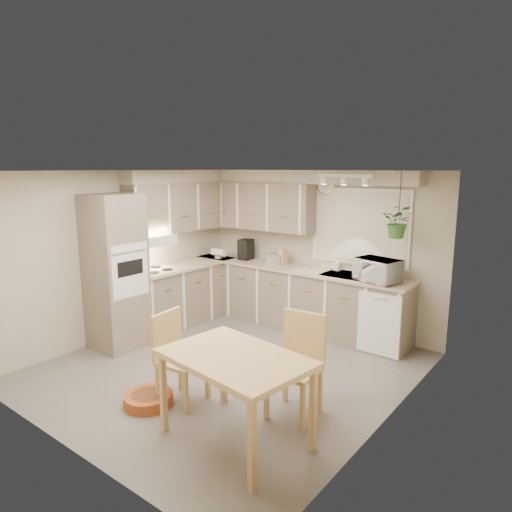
# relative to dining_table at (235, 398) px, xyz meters

# --- Properties ---
(floor) EXTENTS (4.20, 4.20, 0.00)m
(floor) POSITION_rel_dining_table_xyz_m (-1.05, 1.10, -0.41)
(floor) COLOR slate
(floor) RESTS_ON ground
(ceiling) EXTENTS (4.20, 4.20, 0.00)m
(ceiling) POSITION_rel_dining_table_xyz_m (-1.05, 1.10, 1.99)
(ceiling) COLOR silver
(ceiling) RESTS_ON wall_back
(wall_back) EXTENTS (4.00, 0.04, 2.40)m
(wall_back) POSITION_rel_dining_table_xyz_m (-1.05, 3.20, 0.79)
(wall_back) COLOR #B8AE98
(wall_back) RESTS_ON floor
(wall_front) EXTENTS (4.00, 0.04, 2.40)m
(wall_front) POSITION_rel_dining_table_xyz_m (-1.05, -1.00, 0.79)
(wall_front) COLOR #B8AE98
(wall_front) RESTS_ON floor
(wall_left) EXTENTS (0.04, 4.20, 2.40)m
(wall_left) POSITION_rel_dining_table_xyz_m (-3.05, 1.10, 0.79)
(wall_left) COLOR #B8AE98
(wall_left) RESTS_ON floor
(wall_right) EXTENTS (0.04, 4.20, 2.40)m
(wall_right) POSITION_rel_dining_table_xyz_m (0.95, 1.10, 0.79)
(wall_right) COLOR #B8AE98
(wall_right) RESTS_ON floor
(base_cab_left) EXTENTS (0.60, 1.85, 0.90)m
(base_cab_left) POSITION_rel_dining_table_xyz_m (-2.75, 1.97, 0.04)
(base_cab_left) COLOR gray
(base_cab_left) RESTS_ON floor
(base_cab_back) EXTENTS (3.60, 0.60, 0.90)m
(base_cab_back) POSITION_rel_dining_table_xyz_m (-1.25, 2.90, 0.04)
(base_cab_back) COLOR gray
(base_cab_back) RESTS_ON floor
(counter_left) EXTENTS (0.64, 1.89, 0.04)m
(counter_left) POSITION_rel_dining_table_xyz_m (-2.74, 1.97, 0.51)
(counter_left) COLOR tan
(counter_left) RESTS_ON base_cab_left
(counter_back) EXTENTS (3.64, 0.64, 0.04)m
(counter_back) POSITION_rel_dining_table_xyz_m (-1.25, 2.89, 0.51)
(counter_back) COLOR tan
(counter_back) RESTS_ON base_cab_back
(oven_stack) EXTENTS (0.65, 0.65, 2.10)m
(oven_stack) POSITION_rel_dining_table_xyz_m (-2.72, 0.72, 0.64)
(oven_stack) COLOR gray
(oven_stack) RESTS_ON floor
(wall_oven_face) EXTENTS (0.02, 0.56, 0.58)m
(wall_oven_face) POSITION_rel_dining_table_xyz_m (-2.40, 0.72, 0.64)
(wall_oven_face) COLOR white
(wall_oven_face) RESTS_ON oven_stack
(upper_cab_left) EXTENTS (0.35, 2.00, 0.75)m
(upper_cab_left) POSITION_rel_dining_table_xyz_m (-2.87, 2.10, 1.42)
(upper_cab_left) COLOR gray
(upper_cab_left) RESTS_ON wall_left
(upper_cab_back) EXTENTS (2.00, 0.35, 0.75)m
(upper_cab_back) POSITION_rel_dining_table_xyz_m (-2.05, 3.02, 1.42)
(upper_cab_back) COLOR gray
(upper_cab_back) RESTS_ON wall_back
(soffit_left) EXTENTS (0.30, 2.00, 0.20)m
(soffit_left) POSITION_rel_dining_table_xyz_m (-2.90, 2.10, 1.89)
(soffit_left) COLOR #B8AE98
(soffit_left) RESTS_ON wall_left
(soffit_back) EXTENTS (3.60, 0.30, 0.20)m
(soffit_back) POSITION_rel_dining_table_xyz_m (-1.25, 3.05, 1.89)
(soffit_back) COLOR #B8AE98
(soffit_back) RESTS_ON wall_back
(cooktop) EXTENTS (0.52, 0.58, 0.02)m
(cooktop) POSITION_rel_dining_table_xyz_m (-2.73, 1.40, 0.54)
(cooktop) COLOR white
(cooktop) RESTS_ON counter_left
(range_hood) EXTENTS (0.40, 0.60, 0.14)m
(range_hood) POSITION_rel_dining_table_xyz_m (-2.75, 1.40, 0.99)
(range_hood) COLOR white
(range_hood) RESTS_ON upper_cab_left
(window_blinds) EXTENTS (1.40, 0.02, 1.00)m
(window_blinds) POSITION_rel_dining_table_xyz_m (-0.35, 3.17, 1.19)
(window_blinds) COLOR silver
(window_blinds) RESTS_ON wall_back
(window_frame) EXTENTS (1.50, 0.02, 1.10)m
(window_frame) POSITION_rel_dining_table_xyz_m (-0.35, 3.18, 1.19)
(window_frame) COLOR white
(window_frame) RESTS_ON wall_back
(sink) EXTENTS (0.70, 0.48, 0.10)m
(sink) POSITION_rel_dining_table_xyz_m (-0.35, 2.90, 0.49)
(sink) COLOR #999DA1
(sink) RESTS_ON counter_back
(dishwasher_front) EXTENTS (0.58, 0.02, 0.83)m
(dishwasher_front) POSITION_rel_dining_table_xyz_m (0.25, 2.59, 0.02)
(dishwasher_front) COLOR white
(dishwasher_front) RESTS_ON base_cab_back
(track_light_bar) EXTENTS (0.80, 0.04, 0.04)m
(track_light_bar) POSITION_rel_dining_table_xyz_m (-0.35, 2.65, 1.92)
(track_light_bar) COLOR white
(track_light_bar) RESTS_ON ceiling
(wall_clock) EXTENTS (0.30, 0.03, 0.30)m
(wall_clock) POSITION_rel_dining_table_xyz_m (-0.90, 3.17, 1.77)
(wall_clock) COLOR #E4AB50
(wall_clock) RESTS_ON wall_back
(dining_table) EXTENTS (1.39, 1.02, 0.81)m
(dining_table) POSITION_rel_dining_table_xyz_m (0.00, 0.00, 0.00)
(dining_table) COLOR #D5BA6A
(dining_table) RESTS_ON floor
(chair_left) EXTENTS (0.50, 0.50, 0.96)m
(chair_left) POSITION_rel_dining_table_xyz_m (-0.89, 0.20, 0.07)
(chair_left) COLOR #D5BA6A
(chair_left) RESTS_ON floor
(chair_back) EXTENTS (0.52, 0.52, 1.02)m
(chair_back) POSITION_rel_dining_table_xyz_m (0.19, 0.67, 0.10)
(chair_back) COLOR #D5BA6A
(chair_back) RESTS_ON floor
(braided_rug) EXTENTS (1.50, 1.31, 0.01)m
(braided_rug) POSITION_rel_dining_table_xyz_m (-1.00, 1.17, -0.40)
(braided_rug) COLOR black
(braided_rug) RESTS_ON floor
(pet_bed) EXTENTS (0.52, 0.52, 0.12)m
(pet_bed) POSITION_rel_dining_table_xyz_m (-1.13, -0.08, -0.35)
(pet_bed) COLOR #AF4523
(pet_bed) RESTS_ON floor
(microwave) EXTENTS (0.62, 0.44, 0.38)m
(microwave) POSITION_rel_dining_table_xyz_m (0.11, 2.80, 0.72)
(microwave) COLOR white
(microwave) RESTS_ON counter_back
(soap_bottle) EXTENTS (0.11, 0.21, 0.09)m
(soap_bottle) POSITION_rel_dining_table_xyz_m (-0.61, 3.05, 0.58)
(soap_bottle) COLOR white
(soap_bottle) RESTS_ON counter_back
(hanging_plant) EXTENTS (0.43, 0.47, 0.33)m
(hanging_plant) POSITION_rel_dining_table_xyz_m (0.36, 2.80, 1.31)
(hanging_plant) COLOR #306126
(hanging_plant) RESTS_ON ceiling
(coffee_maker) EXTENTS (0.21, 0.25, 0.34)m
(coffee_maker) POSITION_rel_dining_table_xyz_m (-2.21, 2.90, 0.70)
(coffee_maker) COLOR black
(coffee_maker) RESTS_ON counter_back
(toaster) EXTENTS (0.27, 0.16, 0.16)m
(toaster) POSITION_rel_dining_table_xyz_m (-1.63, 2.92, 0.61)
(toaster) COLOR #999DA1
(toaster) RESTS_ON counter_back
(knife_block) EXTENTS (0.12, 0.12, 0.24)m
(knife_block) POSITION_rel_dining_table_xyz_m (-1.51, 2.95, 0.65)
(knife_block) COLOR #D5BA6A
(knife_block) RESTS_ON counter_back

